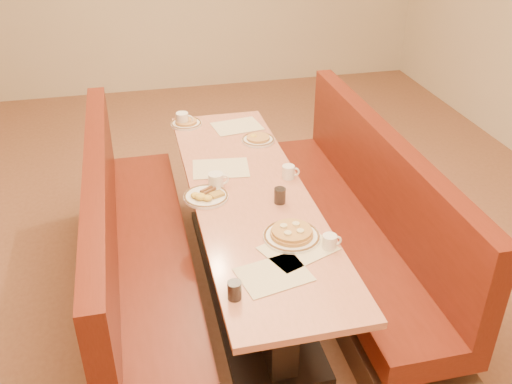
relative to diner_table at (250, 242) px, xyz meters
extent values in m
plane|color=#9E6647|center=(0.00, 0.00, -0.37)|extent=(8.00, 8.00, 0.00)
cube|color=black|center=(0.00, 0.00, -0.34)|extent=(0.55, 1.88, 0.06)
cube|color=black|center=(0.00, 0.00, -0.02)|extent=(0.15, 1.75, 0.71)
cube|color=#D97E64|center=(0.00, 0.00, 0.36)|extent=(0.70, 2.50, 0.04)
cube|color=#4C3326|center=(-0.68, 0.00, -0.27)|extent=(0.55, 2.50, 0.20)
cube|color=#621D10|center=(-0.68, 0.00, 0.00)|extent=(0.55, 2.50, 0.16)
cube|color=#621D10|center=(-0.89, 0.00, 0.38)|extent=(0.12, 2.50, 0.60)
cube|color=#4C3326|center=(0.68, 0.00, -0.27)|extent=(0.55, 2.50, 0.20)
cube|color=#621D10|center=(0.68, 0.00, 0.00)|extent=(0.55, 2.50, 0.16)
cube|color=#621D10|center=(0.89, 0.00, 0.38)|extent=(0.12, 2.50, 0.60)
cube|color=#FFF2C7|center=(-0.06, -0.82, 0.38)|extent=(0.39, 0.32, 0.00)
cube|color=#FFF2C7|center=(0.12, -0.64, 0.38)|extent=(0.44, 0.39, 0.00)
cube|color=#FFF2C7|center=(-0.12, 0.34, 0.38)|extent=(0.40, 0.32, 0.00)
cube|color=#FFF2C7|center=(0.12, 0.98, 0.38)|extent=(0.39, 0.32, 0.00)
cylinder|color=white|center=(0.11, -0.53, 0.39)|extent=(0.31, 0.31, 0.02)
torus|color=brown|center=(0.11, -0.53, 0.40)|extent=(0.30, 0.30, 0.01)
cylinder|color=#BF8944|center=(0.11, -0.53, 0.41)|extent=(0.23, 0.23, 0.02)
cylinder|color=#BF8944|center=(0.11, -0.53, 0.43)|extent=(0.22, 0.22, 0.02)
cylinder|color=beige|center=(0.15, -0.50, 0.44)|extent=(0.04, 0.04, 0.01)
cylinder|color=beige|center=(0.08, -0.50, 0.44)|extent=(0.04, 0.04, 0.01)
cylinder|color=beige|center=(0.08, -0.57, 0.44)|extent=(0.04, 0.04, 0.01)
cylinder|color=beige|center=(0.15, -0.57, 0.44)|extent=(0.04, 0.04, 0.01)
cylinder|color=white|center=(-0.27, -0.01, 0.38)|extent=(0.27, 0.27, 0.02)
torus|color=brown|center=(-0.27, -0.01, 0.39)|extent=(0.27, 0.27, 0.01)
ellipsoid|color=yellow|center=(-0.31, -0.05, 0.41)|extent=(0.07, 0.07, 0.04)
ellipsoid|color=yellow|center=(-0.27, -0.07, 0.41)|extent=(0.06, 0.06, 0.03)
ellipsoid|color=yellow|center=(-0.34, -0.02, 0.41)|extent=(0.05, 0.05, 0.03)
cylinder|color=brown|center=(-0.25, 0.02, 0.40)|extent=(0.09, 0.07, 0.02)
cylinder|color=brown|center=(-0.26, 0.04, 0.40)|extent=(0.09, 0.07, 0.02)
cube|color=#B78939|center=(-0.21, -0.03, 0.40)|extent=(0.10, 0.08, 0.02)
cylinder|color=white|center=(0.22, 0.69, 0.38)|extent=(0.24, 0.24, 0.02)
torus|color=brown|center=(0.22, 0.69, 0.39)|extent=(0.23, 0.23, 0.01)
cylinder|color=#CE8849|center=(0.22, 0.69, 0.40)|extent=(0.17, 0.17, 0.02)
ellipsoid|color=yellow|center=(0.19, 0.71, 0.41)|extent=(0.05, 0.05, 0.02)
cylinder|color=white|center=(-0.25, 1.10, 0.38)|extent=(0.24, 0.24, 0.02)
torus|color=brown|center=(-0.25, 1.10, 0.39)|extent=(0.23, 0.23, 0.01)
cylinder|color=#CE8849|center=(-0.25, 1.10, 0.40)|extent=(0.17, 0.17, 0.02)
ellipsoid|color=yellow|center=(-0.28, 1.12, 0.41)|extent=(0.05, 0.05, 0.02)
cylinder|color=white|center=(0.28, -0.67, 0.42)|extent=(0.08, 0.08, 0.08)
torus|color=white|center=(0.32, -0.66, 0.42)|extent=(0.06, 0.01, 0.06)
cylinder|color=black|center=(0.28, -0.67, 0.45)|extent=(0.07, 0.07, 0.01)
cylinder|color=white|center=(-0.19, 0.09, 0.43)|extent=(0.09, 0.09, 0.10)
torus|color=white|center=(-0.14, 0.10, 0.43)|extent=(0.07, 0.02, 0.07)
cylinder|color=black|center=(-0.19, 0.09, 0.47)|extent=(0.08, 0.08, 0.01)
cylinder|color=white|center=(0.28, 0.12, 0.42)|extent=(0.08, 0.08, 0.09)
torus|color=white|center=(0.32, 0.11, 0.42)|extent=(0.06, 0.03, 0.06)
cylinder|color=black|center=(0.28, 0.12, 0.46)|extent=(0.07, 0.07, 0.01)
cylinder|color=white|center=(-0.28, 1.10, 0.43)|extent=(0.09, 0.09, 0.10)
torus|color=white|center=(-0.23, 1.08, 0.43)|extent=(0.07, 0.04, 0.07)
cylinder|color=black|center=(-0.28, 1.10, 0.47)|extent=(0.08, 0.08, 0.01)
cylinder|color=black|center=(-0.28, -0.94, 0.42)|extent=(0.06, 0.06, 0.09)
cylinder|color=silver|center=(-0.28, -0.94, 0.42)|extent=(0.07, 0.07, 0.09)
cylinder|color=black|center=(0.15, -0.16, 0.42)|extent=(0.07, 0.07, 0.09)
cylinder|color=silver|center=(0.15, -0.16, 0.42)|extent=(0.07, 0.07, 0.10)
camera|label=1|loc=(-0.65, -2.95, 2.15)|focal=40.00mm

